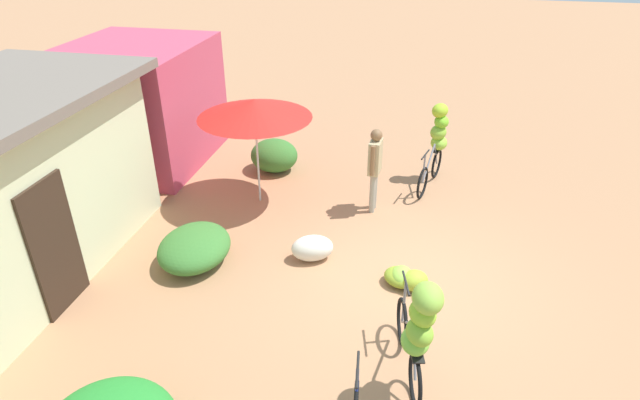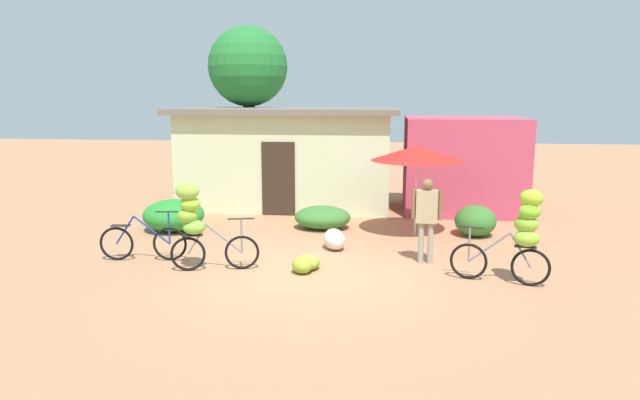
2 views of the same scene
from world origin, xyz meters
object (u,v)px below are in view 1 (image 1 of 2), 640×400
produce_sack (312,248)px  person_vendor (375,162)px  bicycle_near_pile (418,327)px  bicycle_center_loaded (437,139)px  shop_pink (140,104)px  banana_pile_on_ground (405,278)px  market_umbrella (255,108)px

produce_sack → person_vendor: bearing=-23.0°
bicycle_near_pile → bicycle_center_loaded: 5.75m
shop_pink → bicycle_center_loaded: 6.54m
bicycle_center_loaded → banana_pile_on_ground: bearing=174.8°
banana_pile_on_ground → person_vendor: 2.53m
market_umbrella → produce_sack: 2.86m
market_umbrella → bicycle_near_pile: market_umbrella is taller
shop_pink → bicycle_center_loaded: (0.15, -6.53, -0.35)m
shop_pink → banana_pile_on_ground: 7.25m
person_vendor → bicycle_near_pile: bearing=-166.9°
shop_pink → person_vendor: shop_pink is taller
shop_pink → market_umbrella: 3.53m
market_umbrella → bicycle_center_loaded: size_ratio=1.28×
shop_pink → bicycle_near_pile: bearing=-131.2°
bicycle_near_pile → produce_sack: bicycle_near_pile is taller
shop_pink → bicycle_center_loaded: shop_pink is taller
bicycle_near_pile → produce_sack: (2.40, 1.77, -0.77)m
shop_pink → bicycle_near_pile: shop_pink is taller
bicycle_center_loaded → bicycle_near_pile: bearing=178.7°
bicycle_center_loaded → person_vendor: (-1.50, 1.11, 0.05)m
shop_pink → bicycle_near_pile: 8.51m
bicycle_near_pile → person_vendor: size_ratio=1.01×
bicycle_near_pile → banana_pile_on_ground: size_ratio=2.00×
market_umbrella → person_vendor: 2.43m
banana_pile_on_ground → shop_pink: bearing=59.8°
market_umbrella → bicycle_near_pile: size_ratio=1.27×
market_umbrella → banana_pile_on_ground: bearing=-125.6°
market_umbrella → banana_pile_on_ground: (-2.16, -3.02, -1.78)m
bicycle_near_pile → banana_pile_on_ground: bearing=6.2°
bicycle_center_loaded → produce_sack: 3.92m
bicycle_center_loaded → banana_pile_on_ground: bicycle_center_loaded is taller
shop_pink → banana_pile_on_ground: shop_pink is taller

